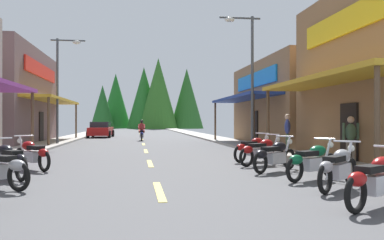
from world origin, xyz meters
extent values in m
cube|color=#4C4C4F|center=(0.00, 31.72, -0.05)|extent=(9.64, 93.44, 0.10)
cube|color=#9E9991|center=(-5.87, 31.72, 0.06)|extent=(2.11, 93.44, 0.12)
cube|color=#9E9991|center=(5.87, 31.72, 0.06)|extent=(2.11, 93.44, 0.12)
cube|color=#E0C64C|center=(0.00, 7.59, 0.01)|extent=(0.16, 2.40, 0.01)
cube|color=#E0C64C|center=(0.00, 13.18, 0.01)|extent=(0.16, 2.40, 0.01)
cube|color=#E0C64C|center=(0.00, 18.93, 0.01)|extent=(0.16, 2.40, 0.01)
cube|color=#E0C64C|center=(0.00, 24.91, 0.01)|extent=(0.16, 2.40, 0.01)
cube|color=#E0C64C|center=(0.00, 31.73, 0.01)|extent=(0.16, 2.40, 0.01)
cube|color=#E0C64C|center=(0.00, 38.07, 0.01)|extent=(0.16, 2.40, 0.01)
cube|color=#E0C64C|center=(0.00, 43.32, 0.01)|extent=(0.16, 2.40, 0.01)
cube|color=#E0C64C|center=(0.00, 49.21, 0.01)|extent=(0.16, 2.40, 0.01)
cube|color=#E0C64C|center=(0.00, 55.79, 0.01)|extent=(0.16, 2.40, 0.01)
cube|color=#E0C64C|center=(0.00, 61.82, 0.01)|extent=(0.16, 2.40, 0.01)
cube|color=#E0C64C|center=(0.00, 67.48, 0.01)|extent=(0.16, 2.40, 0.01)
cylinder|color=brown|center=(-5.33, 19.05, 1.41)|extent=(0.14, 0.14, 2.82)
cube|color=gold|center=(-6.03, 27.92, 2.90)|extent=(1.80, 10.96, 0.16)
cylinder|color=brown|center=(-5.33, 22.63, 1.41)|extent=(0.14, 0.14, 2.82)
cylinder|color=brown|center=(-5.33, 33.20, 1.41)|extent=(0.14, 0.14, 2.82)
cube|color=red|center=(-6.87, 27.92, 4.91)|extent=(0.10, 8.53, 0.90)
cube|color=black|center=(-6.89, 27.92, 1.05)|extent=(0.08, 1.10, 2.10)
cube|color=gold|center=(6.03, 12.32, 2.90)|extent=(1.80, 8.63, 0.16)
cylinder|color=brown|center=(5.33, 8.20, 1.41)|extent=(0.14, 0.14, 2.82)
cylinder|color=brown|center=(5.33, 16.43, 1.41)|extent=(0.14, 0.14, 2.82)
cube|color=yellow|center=(6.87, 12.32, 5.00)|extent=(0.10, 6.71, 0.90)
cube|color=black|center=(6.89, 12.32, 1.05)|extent=(0.08, 1.10, 2.10)
cube|color=olive|center=(10.59, 23.59, 2.59)|extent=(7.33, 11.31, 5.19)
cube|color=navy|center=(6.03, 23.59, 2.90)|extent=(1.80, 10.18, 0.16)
cylinder|color=brown|center=(5.33, 18.70, 1.41)|extent=(0.14, 0.14, 2.82)
cylinder|color=brown|center=(5.33, 28.48, 1.41)|extent=(0.14, 0.14, 2.82)
cube|color=#197FCC|center=(6.87, 23.59, 4.04)|extent=(0.10, 7.92, 0.90)
cube|color=black|center=(6.89, 23.59, 1.05)|extent=(0.08, 1.10, 2.10)
cylinder|color=#474C51|center=(-5.22, 24.62, 3.25)|extent=(0.14, 0.14, 6.51)
cylinder|color=#474C51|center=(-4.59, 24.62, 6.41)|extent=(2.05, 0.10, 0.10)
ellipsoid|color=silver|center=(-4.07, 24.62, 6.31)|extent=(0.50, 0.30, 0.24)
cylinder|color=#474C51|center=(5.22, 18.49, 3.33)|extent=(0.14, 0.14, 6.65)
cylinder|color=#474C51|center=(4.59, 18.49, 6.55)|extent=(2.05, 0.10, 0.10)
ellipsoid|color=silver|center=(4.07, 18.49, 6.45)|extent=(0.50, 0.30, 0.24)
torus|color=black|center=(2.97, 5.07, 0.32)|extent=(0.59, 0.43, 0.64)
cube|color=silver|center=(3.60, 5.47, 0.40)|extent=(0.74, 0.61, 0.32)
ellipsoid|color=#A51414|center=(3.77, 5.58, 0.72)|extent=(0.64, 0.57, 0.28)
cube|color=black|center=(3.39, 5.34, 0.68)|extent=(0.66, 0.56, 0.12)
ellipsoid|color=#A51414|center=(3.01, 5.09, 0.55)|extent=(0.50, 0.44, 0.24)
torus|color=black|center=(4.39, 7.76, 0.32)|extent=(0.54, 0.50, 0.64)
torus|color=black|center=(3.28, 6.76, 0.32)|extent=(0.54, 0.50, 0.64)
cube|color=silver|center=(3.84, 7.26, 0.40)|extent=(0.71, 0.68, 0.32)
ellipsoid|color=#99999E|center=(3.99, 7.39, 0.72)|extent=(0.63, 0.61, 0.28)
cube|color=black|center=(3.65, 7.09, 0.68)|extent=(0.63, 0.61, 0.12)
ellipsoid|color=#99999E|center=(3.32, 6.79, 0.55)|extent=(0.49, 0.47, 0.24)
cylinder|color=silver|center=(4.30, 7.68, 0.65)|extent=(0.32, 0.29, 0.71)
cylinder|color=silver|center=(4.21, 7.60, 1.02)|extent=(0.43, 0.47, 0.04)
sphere|color=white|center=(4.42, 7.78, 0.85)|extent=(0.16, 0.16, 0.16)
torus|color=black|center=(4.55, 9.08, 0.32)|extent=(0.60, 0.42, 0.64)
torus|color=black|center=(3.27, 8.30, 0.32)|extent=(0.60, 0.42, 0.64)
cube|color=silver|center=(3.91, 8.69, 0.40)|extent=(0.74, 0.60, 0.32)
ellipsoid|color=#0C5933|center=(4.08, 8.80, 0.72)|extent=(0.64, 0.56, 0.28)
cube|color=black|center=(3.70, 8.56, 0.68)|extent=(0.66, 0.55, 0.12)
ellipsoid|color=#0C5933|center=(3.32, 8.33, 0.55)|extent=(0.50, 0.43, 0.24)
cylinder|color=silver|center=(4.44, 9.01, 0.65)|extent=(0.35, 0.24, 0.71)
cylinder|color=silver|center=(4.34, 8.95, 1.02)|extent=(0.35, 0.53, 0.04)
sphere|color=white|center=(4.58, 9.10, 0.85)|extent=(0.16, 0.16, 0.16)
torus|color=black|center=(4.14, 10.87, 0.32)|extent=(0.57, 0.47, 0.64)
torus|color=black|center=(2.95, 9.96, 0.32)|extent=(0.57, 0.47, 0.64)
cube|color=silver|center=(3.54, 10.41, 0.40)|extent=(0.73, 0.65, 0.32)
ellipsoid|color=black|center=(3.70, 10.53, 0.72)|extent=(0.64, 0.59, 0.28)
cube|color=black|center=(3.34, 10.26, 0.68)|extent=(0.65, 0.59, 0.12)
ellipsoid|color=black|center=(2.99, 9.99, 0.55)|extent=(0.50, 0.46, 0.24)
cylinder|color=silver|center=(4.04, 10.79, 0.65)|extent=(0.33, 0.27, 0.71)
cylinder|color=silver|center=(3.94, 10.71, 1.02)|extent=(0.39, 0.50, 0.04)
sphere|color=white|center=(4.16, 10.88, 0.85)|extent=(0.16, 0.16, 0.16)
torus|color=black|center=(4.34, 12.47, 0.32)|extent=(0.60, 0.41, 0.64)
torus|color=black|center=(3.04, 11.72, 0.32)|extent=(0.60, 0.41, 0.64)
cube|color=silver|center=(3.69, 12.10, 0.40)|extent=(0.75, 0.59, 0.32)
ellipsoid|color=#A51414|center=(3.86, 12.20, 0.72)|extent=(0.64, 0.56, 0.28)
cube|color=black|center=(3.47, 11.97, 0.68)|extent=(0.66, 0.54, 0.12)
ellipsoid|color=#A51414|center=(3.08, 11.75, 0.55)|extent=(0.50, 0.43, 0.24)
cylinder|color=silver|center=(4.22, 12.41, 0.65)|extent=(0.35, 0.24, 0.71)
cylinder|color=silver|center=(4.12, 12.35, 1.02)|extent=(0.34, 0.54, 0.04)
sphere|color=white|center=(4.36, 12.49, 0.85)|extent=(0.16, 0.16, 0.16)
torus|color=black|center=(4.38, 13.79, 0.32)|extent=(0.58, 0.45, 0.64)
torus|color=black|center=(3.15, 12.94, 0.32)|extent=(0.58, 0.45, 0.64)
cube|color=silver|center=(3.76, 13.36, 0.40)|extent=(0.74, 0.63, 0.32)
ellipsoid|color=#A51414|center=(3.93, 13.48, 0.72)|extent=(0.64, 0.58, 0.28)
cube|color=black|center=(3.56, 13.22, 0.68)|extent=(0.65, 0.57, 0.12)
ellipsoid|color=#A51414|center=(3.19, 12.97, 0.55)|extent=(0.50, 0.45, 0.24)
cylinder|color=silver|center=(4.27, 13.72, 0.65)|extent=(0.34, 0.26, 0.71)
cylinder|color=silver|center=(4.17, 13.65, 1.02)|extent=(0.37, 0.52, 0.04)
sphere|color=white|center=(4.41, 13.81, 0.85)|extent=(0.16, 0.16, 0.16)
torus|color=black|center=(-2.91, 7.93, 0.32)|extent=(0.59, 0.44, 0.64)
cube|color=black|center=(-3.32, 8.21, 0.68)|extent=(0.65, 0.57, 0.12)
ellipsoid|color=#99999E|center=(-2.95, 7.96, 0.55)|extent=(0.50, 0.44, 0.24)
torus|color=black|center=(-3.25, 9.40, 0.32)|extent=(0.48, 0.56, 0.64)
cube|color=silver|center=(-3.72, 9.99, 0.40)|extent=(0.66, 0.72, 0.32)
ellipsoid|color=black|center=(-3.84, 10.14, 0.72)|extent=(0.60, 0.64, 0.28)
cube|color=black|center=(-3.56, 9.79, 0.68)|extent=(0.59, 0.64, 0.12)
ellipsoid|color=black|center=(-3.28, 9.44, 0.55)|extent=(0.46, 0.49, 0.24)
cylinder|color=silver|center=(-4.03, 10.38, 1.02)|extent=(0.49, 0.41, 0.04)
torus|color=black|center=(-4.10, 12.44, 0.32)|extent=(0.49, 0.55, 0.64)
torus|color=black|center=(-3.12, 11.30, 0.32)|extent=(0.49, 0.55, 0.64)
cube|color=silver|center=(-3.61, 11.87, 0.40)|extent=(0.67, 0.71, 0.32)
ellipsoid|color=#A51414|center=(-3.74, 12.02, 0.72)|extent=(0.61, 0.63, 0.28)
cube|color=black|center=(-3.45, 11.68, 0.68)|extent=(0.60, 0.64, 0.12)
ellipsoid|color=#A51414|center=(-3.15, 11.34, 0.55)|extent=(0.47, 0.49, 0.24)
cylinder|color=silver|center=(-4.01, 12.34, 0.65)|extent=(0.29, 0.32, 0.71)
cylinder|color=silver|center=(-3.93, 12.25, 1.02)|extent=(0.48, 0.42, 0.04)
sphere|color=white|center=(-4.11, 12.46, 0.85)|extent=(0.16, 0.16, 0.16)
torus|color=black|center=(-0.05, 30.63, 0.32)|extent=(0.10, 0.64, 0.64)
torus|color=black|center=(-0.05, 29.13, 0.32)|extent=(0.10, 0.64, 0.64)
cube|color=silver|center=(-0.05, 29.88, 0.40)|extent=(0.28, 0.70, 0.32)
ellipsoid|color=navy|center=(-0.05, 30.08, 0.72)|extent=(0.32, 0.56, 0.28)
cube|color=black|center=(-0.05, 29.63, 0.68)|extent=(0.28, 0.60, 0.12)
ellipsoid|color=navy|center=(-0.05, 29.18, 0.55)|extent=(0.24, 0.44, 0.24)
cylinder|color=silver|center=(-0.05, 30.50, 0.65)|extent=(0.06, 0.37, 0.71)
cylinder|color=silver|center=(-0.05, 30.38, 1.02)|extent=(0.60, 0.04, 0.04)
sphere|color=white|center=(-0.05, 30.66, 0.85)|extent=(0.16, 0.16, 0.16)
ellipsoid|color=maroon|center=(-0.05, 29.73, 1.05)|extent=(0.38, 0.38, 0.64)
sphere|color=black|center=(-0.05, 29.78, 1.45)|extent=(0.24, 0.24, 0.24)
cylinder|color=maroon|center=(-0.21, 29.90, 0.70)|extent=(0.14, 0.42, 0.24)
cylinder|color=maroon|center=(-0.26, 30.03, 1.05)|extent=(0.10, 0.51, 0.40)
cylinder|color=maroon|center=(0.11, 29.90, 0.70)|extent=(0.14, 0.42, 0.24)
cylinder|color=maroon|center=(0.16, 30.03, 1.05)|extent=(0.10, 0.51, 0.40)
cylinder|color=#3F593F|center=(6.19, 16.33, 0.45)|extent=(0.14, 0.14, 0.90)
cylinder|color=#3F593F|center=(6.13, 16.16, 0.45)|extent=(0.14, 0.14, 0.90)
ellipsoid|color=#333F8C|center=(6.16, 16.24, 1.21)|extent=(0.36, 0.42, 0.64)
cylinder|color=#333F8C|center=(6.24, 16.47, 1.25)|extent=(0.09, 0.09, 0.60)
cylinder|color=#333F8C|center=(6.09, 16.01, 1.25)|extent=(0.09, 0.09, 0.60)
sphere|color=beige|center=(6.16, 16.24, 1.67)|extent=(0.24, 0.24, 0.24)
cylinder|color=#726659|center=(6.41, 11.51, 0.41)|extent=(0.14, 0.14, 0.82)
cylinder|color=#726659|center=(6.59, 11.50, 0.41)|extent=(0.14, 0.14, 0.82)
ellipsoid|color=#3F593F|center=(6.50, 11.50, 1.11)|extent=(0.38, 0.28, 0.58)
cylinder|color=#3F593F|center=(6.26, 11.52, 1.14)|extent=(0.09, 0.09, 0.55)
cylinder|color=#3F593F|center=(6.74, 11.49, 1.14)|extent=(0.09, 0.09, 0.55)
sphere|color=tan|center=(6.50, 11.50, 1.52)|extent=(0.22, 0.22, 0.22)
cube|color=#B21919|center=(-3.62, 36.53, 0.55)|extent=(2.01, 4.38, 0.70)
cube|color=#262D38|center=(-3.63, 36.38, 1.10)|extent=(1.71, 2.28, 0.60)
cylinder|color=black|center=(-4.46, 38.02, 0.33)|extent=(0.25, 0.67, 0.66)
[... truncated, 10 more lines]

